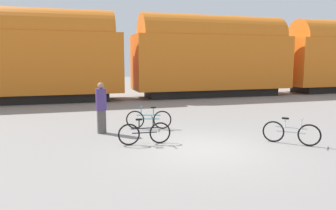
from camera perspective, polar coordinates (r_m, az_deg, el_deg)
The scene contains 8 objects.
ground_plane at distance 9.80m, azimuth 6.07°, elevation -7.61°, with size 80.00×80.00×0.00m, color gray.
freight_train at distance 21.80m, azimuth -7.09°, elevation 8.87°, with size 47.80×3.00×5.66m.
rail_near at distance 21.25m, azimuth -6.62°, elevation 0.86°, with size 59.80×0.07×0.01m, color #4C4238.
rail_far at distance 22.66m, azimuth -7.27°, elevation 1.29°, with size 59.80×0.07×0.01m, color #4C4238.
bicycle_teal at distance 12.45m, azimuth -3.38°, elevation -2.48°, with size 1.67×0.59×0.87m.
bicycle_black at distance 10.20m, azimuth -4.08°, elevation -4.88°, with size 1.66×0.46×0.84m.
bicycle_silver at distance 10.90m, azimuth 20.63°, elevation -4.53°, with size 1.27×1.26×0.85m.
person_in_purple at distance 11.85m, azimuth -11.54°, elevation -0.53°, with size 0.38×0.38×1.82m.
Camera 1 is at (-3.69, -8.69, 2.63)m, focal length 35.00 mm.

